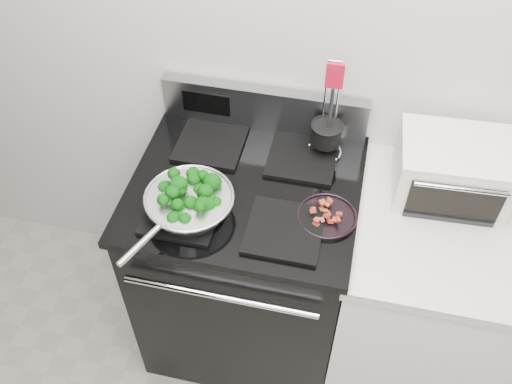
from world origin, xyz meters
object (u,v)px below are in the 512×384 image
(gas_range, at_px, (247,262))
(toaster_oven, at_px, (452,170))
(skillet, at_px, (189,203))
(utensil_holder, at_px, (326,138))
(bacon_plate, at_px, (327,214))

(gas_range, relative_size, toaster_oven, 2.98)
(gas_range, relative_size, skillet, 2.54)
(toaster_oven, bearing_deg, utensil_holder, 168.17)
(utensil_holder, height_order, toaster_oven, utensil_holder)
(skillet, distance_m, bacon_plate, 0.45)
(skillet, relative_size, bacon_plate, 2.27)
(bacon_plate, height_order, utensil_holder, utensil_holder)
(gas_range, bearing_deg, skillet, -132.16)
(gas_range, distance_m, bacon_plate, 0.57)
(bacon_plate, relative_size, utensil_holder, 0.50)
(skillet, distance_m, toaster_oven, 0.88)
(bacon_plate, xyz_separation_m, utensil_holder, (-0.05, 0.30, 0.05))
(skillet, bearing_deg, bacon_plate, 32.39)
(toaster_oven, bearing_deg, bacon_plate, -151.26)
(bacon_plate, relative_size, toaster_oven, 0.52)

